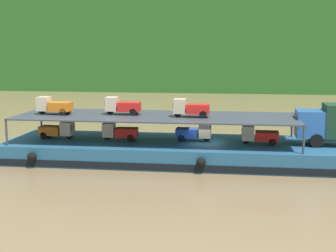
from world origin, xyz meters
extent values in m
plane|color=olive|center=(0.00, 0.00, 0.00)|extent=(400.00, 400.00, 0.00)
cube|color=#286023|center=(0.00, 71.40, 15.60)|extent=(137.28, 30.01, 31.21)
cube|color=#23567A|center=(0.00, 0.00, 0.75)|extent=(30.86, 7.48, 1.50)
cube|color=black|center=(0.00, -3.76, 0.35)|extent=(30.25, 0.06, 0.50)
sphere|color=black|center=(-12.34, -3.95, 0.85)|extent=(0.68, 0.68, 0.68)
sphere|color=black|center=(0.00, -3.95, 0.85)|extent=(0.68, 0.68, 0.68)
cube|color=#285BA3|center=(7.83, 0.11, 3.10)|extent=(2.03, 2.21, 2.00)
cube|color=#192833|center=(6.80, 0.13, 3.45)|extent=(0.09, 1.84, 0.60)
cylinder|color=black|center=(8.25, 1.12, 2.00)|extent=(1.00, 0.29, 1.00)
cylinder|color=black|center=(8.22, -0.90, 2.00)|extent=(1.00, 0.29, 1.00)
cylinder|color=#383D47|center=(6.95, 3.26, 2.50)|extent=(0.16, 0.16, 2.00)
cylinder|color=#383D47|center=(6.95, -3.26, 2.50)|extent=(0.16, 0.16, 2.00)
cylinder|color=#383D47|center=(-14.55, 3.26, 2.50)|extent=(0.16, 0.16, 2.00)
cylinder|color=#383D47|center=(-14.55, -3.26, 2.50)|extent=(0.16, 0.16, 2.00)
cube|color=#383D47|center=(-3.80, 0.00, 3.45)|extent=(21.66, 6.68, 0.10)
cube|color=orange|center=(-12.39, 0.02, 2.13)|extent=(1.76, 1.29, 0.70)
cube|color=beige|center=(-11.00, -0.05, 2.33)|extent=(0.95, 1.05, 1.10)
cube|color=#19232D|center=(-10.53, -0.08, 2.44)|extent=(0.08, 0.85, 0.38)
cylinder|color=black|center=(-10.85, -0.06, 1.78)|extent=(0.57, 0.17, 0.56)
cylinder|color=black|center=(-12.82, -0.49, 1.78)|extent=(0.57, 0.17, 0.56)
cylinder|color=black|center=(-12.77, 0.57, 1.78)|extent=(0.57, 0.17, 0.56)
cube|color=red|center=(-6.14, -0.07, 2.13)|extent=(1.75, 1.26, 0.70)
cube|color=beige|center=(-7.54, -0.13, 2.33)|extent=(0.94, 1.03, 1.10)
cube|color=#19232D|center=(-8.01, -0.14, 2.44)|extent=(0.07, 0.85, 0.38)
cylinder|color=black|center=(-7.69, -0.13, 1.78)|extent=(0.56, 0.16, 0.56)
cylinder|color=black|center=(-5.76, 0.47, 1.78)|extent=(0.56, 0.16, 0.56)
cylinder|color=black|center=(-5.72, -0.58, 1.78)|extent=(0.56, 0.16, 0.56)
cube|color=#1E47B7|center=(-1.40, 0.43, 2.13)|extent=(1.72, 1.23, 0.70)
cube|color=beige|center=(0.00, 0.41, 2.33)|extent=(0.92, 1.02, 1.10)
cube|color=#19232D|center=(0.47, 0.40, 2.44)|extent=(0.06, 0.85, 0.38)
cylinder|color=black|center=(0.15, 0.40, 1.78)|extent=(0.56, 0.15, 0.56)
cylinder|color=black|center=(-1.81, -0.09, 1.78)|extent=(0.56, 0.15, 0.56)
cylinder|color=black|center=(-1.79, 0.97, 1.78)|extent=(0.56, 0.15, 0.56)
cube|color=red|center=(4.70, -0.19, 2.13)|extent=(1.72, 1.23, 0.70)
cube|color=beige|center=(3.30, -0.16, 2.33)|extent=(0.92, 1.02, 1.10)
cube|color=#19232D|center=(2.83, -0.15, 2.44)|extent=(0.06, 0.85, 0.38)
cylinder|color=black|center=(3.15, -0.16, 1.78)|extent=(0.56, 0.15, 0.56)
cylinder|color=black|center=(5.11, 0.33, 1.78)|extent=(0.56, 0.15, 0.56)
cylinder|color=black|center=(5.09, -0.73, 1.78)|extent=(0.56, 0.15, 0.56)
cube|color=orange|center=(-11.38, -0.36, 4.13)|extent=(1.74, 1.25, 0.70)
cube|color=beige|center=(-12.78, -0.32, 4.33)|extent=(0.93, 1.03, 1.10)
cube|color=#19232D|center=(-13.25, -0.30, 4.44)|extent=(0.07, 0.85, 0.38)
cylinder|color=black|center=(-12.93, -0.31, 3.78)|extent=(0.56, 0.16, 0.56)
cylinder|color=black|center=(-10.97, 0.16, 3.78)|extent=(0.56, 0.16, 0.56)
cylinder|color=black|center=(-11.00, -0.90, 3.78)|extent=(0.56, 0.16, 0.56)
cube|color=red|center=(-5.97, 0.25, 4.13)|extent=(1.71, 1.22, 0.70)
cube|color=beige|center=(-7.37, 0.23, 4.33)|extent=(0.91, 1.01, 1.10)
cube|color=#19232D|center=(-7.84, 0.23, 4.44)|extent=(0.05, 0.85, 0.38)
cylinder|color=black|center=(-7.52, 0.23, 3.78)|extent=(0.56, 0.15, 0.56)
cylinder|color=black|center=(-5.57, 0.78, 3.78)|extent=(0.56, 0.15, 0.56)
cylinder|color=black|center=(-5.56, -0.28, 3.78)|extent=(0.56, 0.15, 0.56)
cube|color=red|center=(-0.50, -0.43, 4.13)|extent=(1.72, 1.22, 0.70)
cube|color=#C6B793|center=(-1.90, -0.45, 4.33)|extent=(0.91, 1.01, 1.10)
cube|color=#19232D|center=(-2.37, -0.45, 4.44)|extent=(0.05, 0.85, 0.38)
cylinder|color=black|center=(-2.05, -0.45, 3.78)|extent=(0.56, 0.15, 0.56)
cylinder|color=black|center=(-0.10, 0.11, 3.78)|extent=(0.56, 0.15, 0.56)
cylinder|color=black|center=(-0.09, -0.95, 3.78)|extent=(0.56, 0.15, 0.56)
camera|label=1|loc=(1.99, -35.85, 8.63)|focal=50.45mm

